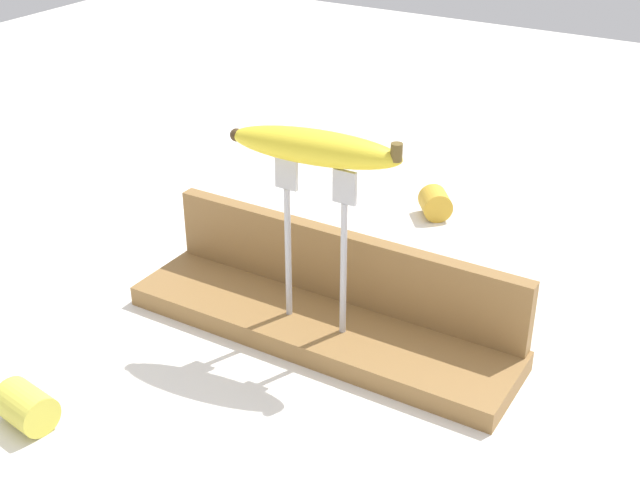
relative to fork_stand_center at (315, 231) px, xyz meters
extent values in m
plane|color=silver|center=(0.00, 0.01, -0.14)|extent=(3.00, 3.00, 0.00)
cube|color=olive|center=(0.00, 0.01, -0.13)|extent=(0.46, 0.12, 0.02)
cube|color=olive|center=(0.00, 0.06, -0.07)|extent=(0.45, 0.02, 0.09)
cylinder|color=#B2B2B7|center=(-0.03, 0.00, -0.04)|extent=(0.01, 0.01, 0.16)
cube|color=#B2B2B7|center=(-0.03, 0.00, 0.06)|extent=(0.03, 0.01, 0.04)
cylinder|color=#B2B2B7|center=(0.03, 0.00, -0.04)|extent=(0.01, 0.01, 0.16)
cube|color=#B2B2B7|center=(0.03, 0.00, 0.06)|extent=(0.03, 0.01, 0.04)
ellipsoid|color=yellow|center=(0.00, 0.00, 0.10)|extent=(0.19, 0.07, 0.04)
cylinder|color=brown|center=(0.09, 0.01, 0.10)|extent=(0.01, 0.01, 0.02)
sphere|color=#3F2D19|center=(-0.09, -0.01, 0.10)|extent=(0.01, 0.01, 0.01)
cylinder|color=#DBD147|center=(-0.17, -0.27, -0.12)|extent=(0.06, 0.05, 0.04)
cylinder|color=beige|center=(-0.20, -0.26, -0.12)|extent=(0.01, 0.04, 0.04)
cylinder|color=gold|center=(-0.01, 0.36, -0.12)|extent=(0.06, 0.06, 0.04)
cylinder|color=beige|center=(-0.03, 0.38, -0.12)|extent=(0.03, 0.03, 0.04)
camera|label=1|loc=(0.41, -0.68, 0.41)|focal=47.47mm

